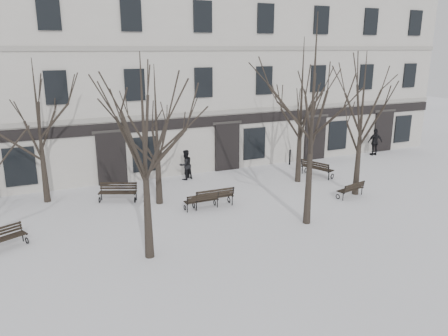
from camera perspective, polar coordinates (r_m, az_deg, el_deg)
ground at (r=18.97m, az=0.77°, el=-7.32°), size 100.00×100.00×0.00m
building at (r=29.79m, az=-10.00°, el=11.72°), size 40.40×10.20×11.40m
tree_1 at (r=14.96m, az=-10.44°, el=4.33°), size 5.06×5.06×7.24m
tree_2 at (r=18.08m, az=11.58°, el=9.06°), size 6.07×6.07×8.68m
tree_3 at (r=22.72m, az=17.62°, el=7.55°), size 5.04×5.04×7.20m
tree_4 at (r=22.33m, az=-23.16°, el=6.45°), size 4.84×4.84×6.92m
tree_5 at (r=20.59m, az=-8.86°, el=6.33°), size 4.64×4.64×6.63m
tree_6 at (r=24.18m, az=10.12°, el=9.52°), size 5.53×5.53×7.90m
bench_0 at (r=18.56m, az=-26.93°, el=-8.12°), size 1.71×1.22×0.83m
bench_1 at (r=20.71m, az=-1.37°, el=-3.75°), size 1.95×0.73×0.98m
bench_2 at (r=23.02m, az=16.29°, el=-2.65°), size 1.67×0.90×0.80m
bench_3 at (r=22.15m, az=-13.68°, el=-2.99°), size 1.91×1.32×0.92m
bench_4 at (r=20.50m, az=-2.94°, el=-4.23°), size 1.63×0.62×0.81m
bench_5 at (r=26.17m, az=12.01°, el=0.02°), size 1.32×2.02×0.97m
bollard_a at (r=25.38m, az=-4.70°, el=0.12°), size 0.16×0.16×1.22m
bollard_b at (r=28.51m, az=8.60°, el=1.48°), size 0.13×0.13×1.01m
pedestrian_b at (r=25.29m, az=-5.00°, el=-1.48°), size 1.01×0.90×1.73m
pedestrian_c at (r=32.63m, az=18.97°, el=1.60°), size 1.17×0.65×1.89m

